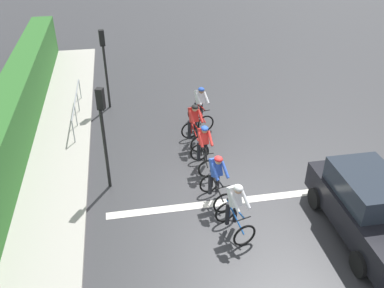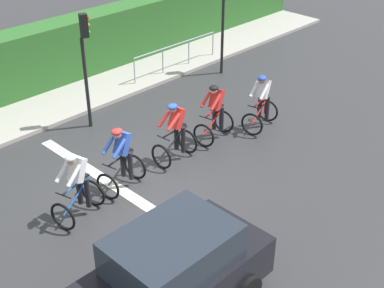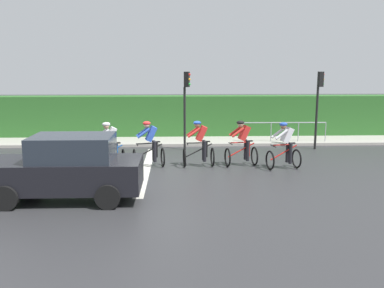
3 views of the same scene
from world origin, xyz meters
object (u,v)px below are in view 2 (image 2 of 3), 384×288
object	(u,v)px
cyclist_lead	(261,103)
car_black	(165,279)
cyclist_trailing	(77,187)
traffic_light_near_crossing	(85,54)
cyclist_fourth	(122,160)
cyclist_second	(215,113)
cyclist_mid	(175,133)
traffic_light_far_junction	(224,11)
pedestrian_railing_kerbside	(176,50)

from	to	relation	value
cyclist_lead	car_black	bearing A→B (deg)	-64.58
cyclist_trailing	traffic_light_near_crossing	world-z (taller)	traffic_light_near_crossing
car_black	cyclist_fourth	bearing A→B (deg)	151.34
cyclist_lead	cyclist_trailing	world-z (taller)	same
cyclist_second	traffic_light_near_crossing	world-z (taller)	traffic_light_near_crossing
cyclist_lead	cyclist_mid	size ratio (longest dim) A/B	1.00
cyclist_fourth	car_black	world-z (taller)	car_black
cyclist_trailing	traffic_light_far_junction	world-z (taller)	traffic_light_far_junction
cyclist_mid	cyclist_fourth	distance (m)	1.79
cyclist_fourth	car_black	size ratio (longest dim) A/B	0.40
traffic_light_near_crossing	pedestrian_railing_kerbside	distance (m)	4.97
pedestrian_railing_kerbside	traffic_light_near_crossing	bearing A→B (deg)	-75.12
car_black	pedestrian_railing_kerbside	size ratio (longest dim) A/B	1.06
cyclist_second	traffic_light_far_junction	distance (m)	5.02
cyclist_lead	traffic_light_far_junction	xyz separation A→B (m)	(-3.55, 2.32, 1.43)
car_black	traffic_light_far_junction	xyz separation A→B (m)	(-6.75, 9.07, 1.35)
cyclist_lead	cyclist_mid	world-z (taller)	same
cyclist_trailing	pedestrian_railing_kerbside	world-z (taller)	cyclist_trailing
cyclist_mid	cyclist_fourth	world-z (taller)	same
traffic_light_far_junction	car_black	bearing A→B (deg)	-53.33
car_black	cyclist_lead	bearing A→B (deg)	115.42
cyclist_lead	pedestrian_railing_kerbside	world-z (taller)	cyclist_lead
cyclist_lead	cyclist_mid	xyz separation A→B (m)	(-0.47, -2.96, 0.00)
cyclist_trailing	traffic_light_far_junction	bearing A→B (deg)	111.17
car_black	traffic_light_near_crossing	size ratio (longest dim) A/B	1.23
car_black	traffic_light_near_crossing	distance (m)	7.70
cyclist_second	cyclist_fourth	world-z (taller)	same
cyclist_second	pedestrian_railing_kerbside	distance (m)	5.05
cyclist_mid	cyclist_second	bearing A→B (deg)	91.27
pedestrian_railing_kerbside	cyclist_fourth	bearing A→B (deg)	-54.00
cyclist_mid	pedestrian_railing_kerbside	size ratio (longest dim) A/B	0.43
cyclist_second	traffic_light_near_crossing	distance (m)	3.91
cyclist_trailing	pedestrian_railing_kerbside	size ratio (longest dim) A/B	0.43
cyclist_lead	cyclist_trailing	size ratio (longest dim) A/B	1.00
traffic_light_far_junction	cyclist_fourth	bearing A→B (deg)	-66.39
cyclist_mid	traffic_light_near_crossing	distance (m)	3.44
cyclist_lead	cyclist_fourth	size ratio (longest dim) A/B	1.00
cyclist_second	pedestrian_railing_kerbside	xyz separation A→B (m)	(-4.30, 2.65, 0.00)
cyclist_fourth	cyclist_trailing	distance (m)	1.40
cyclist_fourth	cyclist_trailing	world-z (taller)	same
cyclist_second	cyclist_lead	bearing A→B (deg)	70.30
traffic_light_near_crossing	traffic_light_far_junction	distance (m)	5.69
cyclist_trailing	traffic_light_near_crossing	xyz separation A→B (m)	(-3.31, 2.76, 1.43)
cyclist_mid	car_black	size ratio (longest dim) A/B	0.40
cyclist_trailing	traffic_light_near_crossing	size ratio (longest dim) A/B	0.50
cyclist_second	traffic_light_near_crossing	size ratio (longest dim) A/B	0.50
cyclist_mid	pedestrian_railing_kerbside	bearing A→B (deg)	135.89
cyclist_mid	traffic_light_near_crossing	xyz separation A→B (m)	(-3.11, -0.41, 1.43)
cyclist_lead	traffic_light_far_junction	distance (m)	4.47
cyclist_lead	car_black	distance (m)	7.48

